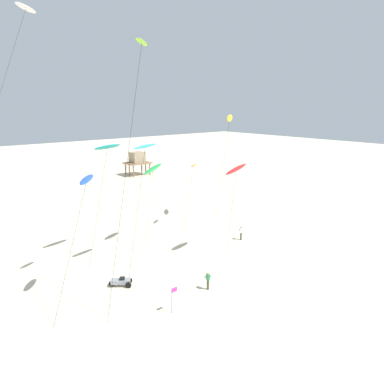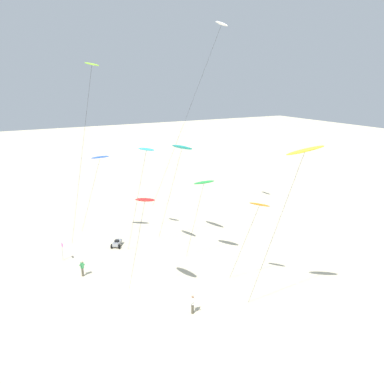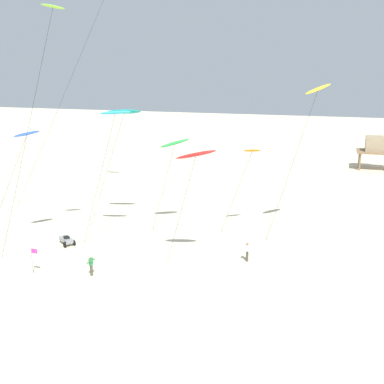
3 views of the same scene
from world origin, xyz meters
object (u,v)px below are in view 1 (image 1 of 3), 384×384
object	(u,v)px
kite_lime	(141,51)
beach_buggy	(121,281)
kite_green	(153,169)
kite_white	(24,12)
kite_teal	(107,147)
kite_blue	(86,181)
marker_flag	(173,295)
kite_red	(236,169)
kite_yellow	(229,119)
kite_flyer_middle	(208,280)
kite_cyan	(145,147)
kite_flyer_nearest	(241,233)
stilt_house	(137,159)
kite_orange	(193,166)

from	to	relation	value
kite_lime	beach_buggy	xyz separation A→B (m)	(-1.41, 2.19, -19.38)
kite_green	kite_white	bearing A→B (deg)	141.28
kite_white	kite_teal	bearing A→B (deg)	-59.39
kite_blue	kite_white	world-z (taller)	kite_white
beach_buggy	kite_lime	bearing A→B (deg)	-57.16
beach_buggy	kite_teal	bearing A→B (deg)	67.24
marker_flag	kite_red	bearing A→B (deg)	22.24
kite_yellow	kite_flyer_middle	size ratio (longest dim) A/B	8.77
kite_cyan	kite_yellow	size ratio (longest dim) A/B	0.84
marker_flag	kite_flyer_nearest	bearing A→B (deg)	24.97
kite_flyer_nearest	kite_lime	bearing A→B (deg)	-168.56
beach_buggy	kite_red	bearing A→B (deg)	-6.80
kite_white	kite_teal	xyz separation A→B (m)	(4.53, -7.65, -13.36)
kite_green	marker_flag	xyz separation A→B (m)	(-7.35, -13.30, -7.29)
kite_blue	marker_flag	bearing A→B (deg)	-56.42
kite_flyer_nearest	stilt_house	world-z (taller)	stilt_house
kite_red	marker_flag	xyz separation A→B (m)	(-11.97, -4.89, -7.88)
kite_cyan	kite_lime	bearing A→B (deg)	-123.87
marker_flag	kite_yellow	bearing A→B (deg)	34.92
kite_lime	kite_orange	bearing A→B (deg)	36.87
kite_white	kite_red	distance (m)	26.83
kite_cyan	stilt_house	bearing A→B (deg)	59.46
kite_orange	kite_red	size ratio (longest dim) A/B	0.85
kite_yellow	stilt_house	world-z (taller)	kite_yellow
kite_white	stilt_house	xyz separation A→B (m)	(30.61, 29.30, -21.30)
kite_green	kite_flyer_nearest	world-z (taller)	kite_green
kite_green	kite_orange	distance (m)	7.44
kite_blue	kite_yellow	size ratio (longest dim) A/B	0.72
kite_teal	stilt_house	bearing A→B (deg)	54.78
kite_teal	kite_orange	bearing A→B (deg)	5.90
kite_green	kite_cyan	distance (m)	6.87
beach_buggy	kite_yellow	bearing A→B (deg)	20.05
kite_orange	kite_cyan	bearing A→B (deg)	-151.03
kite_cyan	stilt_house	xyz separation A→B (m)	(24.69, 41.84, -8.29)
kite_yellow	kite_cyan	bearing A→B (deg)	-161.85
kite_green	beach_buggy	world-z (taller)	kite_green
kite_red	stilt_house	world-z (taller)	kite_red
kite_green	kite_cyan	size ratio (longest dim) A/B	0.76
kite_red	kite_flyer_nearest	xyz separation A→B (m)	(3.82, 2.46, -8.47)
kite_green	marker_flag	world-z (taller)	kite_green
kite_blue	kite_flyer_middle	bearing A→B (deg)	-30.03
kite_blue	beach_buggy	xyz separation A→B (m)	(2.89, 0.61, -9.73)
kite_teal	kite_flyer_middle	distance (m)	16.75
kite_lime	kite_white	bearing A→B (deg)	99.87
kite_green	stilt_house	bearing A→B (deg)	60.86
kite_white	stilt_house	distance (m)	47.42
kite_blue	stilt_house	size ratio (longest dim) A/B	1.95
kite_orange	kite_flyer_middle	world-z (taller)	kite_orange
kite_yellow	kite_lime	xyz separation A→B (m)	(-19.95, -9.99, 5.84)
kite_blue	kite_white	distance (m)	21.40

